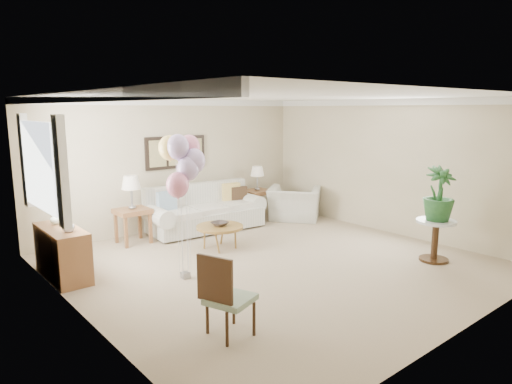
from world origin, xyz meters
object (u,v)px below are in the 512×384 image
coffee_table (220,228)px  accent_chair (225,294)px  balloon_cluster (183,160)px  sofa (205,212)px  armchair (294,204)px

coffee_table → accent_chair: 3.15m
accent_chair → balloon_cluster: size_ratio=0.44×
sofa → balloon_cluster: bearing=-129.4°
coffee_table → armchair: 2.62m
coffee_table → accent_chair: bearing=-124.4°
balloon_cluster → accent_chair: bearing=-108.3°
sofa → accent_chair: bearing=-120.8°
armchair → coffee_table: bearing=67.8°
sofa → coffee_table: 1.34m
sofa → accent_chair: accent_chair is taller
sofa → balloon_cluster: (-1.71, -2.08, 1.36)m
accent_chair → armchair: bearing=37.6°
sofa → accent_chair: size_ratio=2.77×
sofa → coffee_table: bearing=-112.3°
sofa → coffee_table: size_ratio=3.12×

